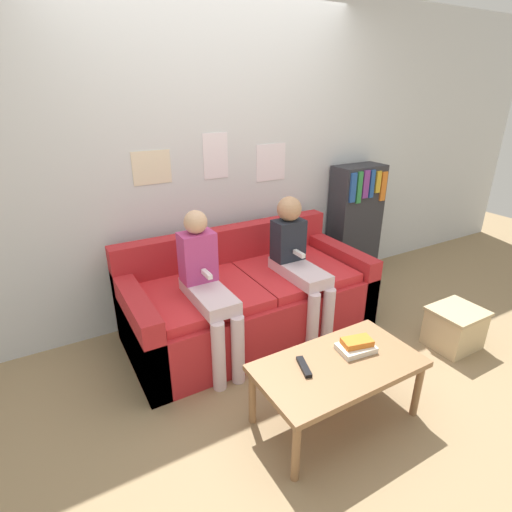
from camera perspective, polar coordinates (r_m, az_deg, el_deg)
ground_plane at (r=2.97m, az=4.31°, el=-15.65°), size 10.00×10.00×0.00m
wall_back at (r=3.35m, az=-5.99°, el=13.32°), size 8.00×0.06×2.60m
couch at (r=3.21m, az=-1.17°, el=-6.29°), size 1.90×0.90×0.79m
coffee_table at (r=2.43m, az=11.65°, el=-15.62°), size 0.96×0.52×0.40m
person_left at (r=2.73m, az=-6.96°, el=-4.14°), size 0.24×0.60×1.10m
person_right at (r=3.06m, az=6.06°, el=-0.65°), size 0.24×0.60×1.10m
tv_remote at (r=2.32m, az=6.86°, el=-15.43°), size 0.09×0.17×0.02m
book_stack at (r=2.50m, az=14.14°, el=-12.35°), size 0.23×0.17×0.07m
bookshelf at (r=4.17m, az=13.90°, el=4.60°), size 0.51×0.28×1.17m
storage_box at (r=3.45m, az=26.50°, el=-9.12°), size 0.38×0.33×0.31m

